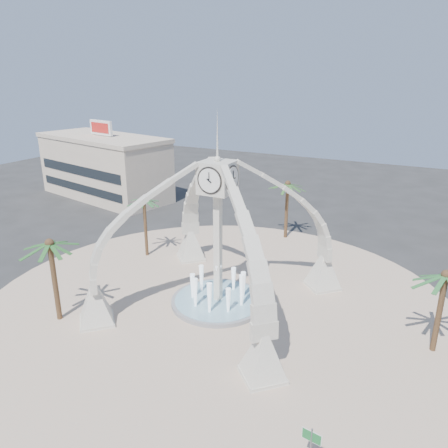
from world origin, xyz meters
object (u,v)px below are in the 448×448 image
at_px(palm_north, 288,184).
at_px(clock_tower, 218,232).
at_px(palm_west, 144,200).
at_px(street_sign, 311,442).
at_px(fountain, 218,300).
at_px(palm_east, 446,276).
at_px(palm_south, 50,244).

bearing_deg(palm_north, clock_tower, -88.80).
bearing_deg(palm_north, palm_west, -133.35).
height_order(clock_tower, palm_west, clock_tower).
bearing_deg(street_sign, clock_tower, 141.41).
relative_size(fountain, palm_east, 1.19).
distance_m(fountain, palm_south, 14.31).
bearing_deg(street_sign, palm_east, 79.42).
distance_m(clock_tower, palm_west, 13.02).
xyz_separation_m(palm_north, palm_south, (-9.72, -25.74, -0.09)).
bearing_deg(palm_east, street_sign, -108.94).
relative_size(clock_tower, palm_south, 2.43).
height_order(fountain, street_sign, fountain).
bearing_deg(palm_south, street_sign, -12.02).
bearing_deg(palm_south, palm_north, 69.32).
relative_size(clock_tower, palm_north, 2.42).
xyz_separation_m(palm_north, street_sign, (12.28, -30.42, -4.53)).
bearing_deg(palm_west, clock_tower, -25.56).
bearing_deg(clock_tower, palm_north, 91.20).
bearing_deg(palm_west, street_sign, -37.83).
distance_m(palm_west, palm_south, 13.79).
height_order(clock_tower, fountain, clock_tower).
xyz_separation_m(palm_south, street_sign, (22.00, -4.68, -4.44)).
xyz_separation_m(palm_west, palm_south, (1.66, -13.69, 0.22)).
xyz_separation_m(palm_west, palm_north, (11.38, 12.05, 0.31)).
distance_m(palm_east, street_sign, 15.20).
bearing_deg(street_sign, fountain, 141.41).
relative_size(palm_east, palm_south, 0.91).
xyz_separation_m(clock_tower, street_sign, (11.91, -12.75, -4.48)).
relative_size(clock_tower, fountain, 2.24).
relative_size(palm_south, street_sign, 2.62).
relative_size(palm_east, street_sign, 2.39).
bearing_deg(street_sign, palm_west, 150.53).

